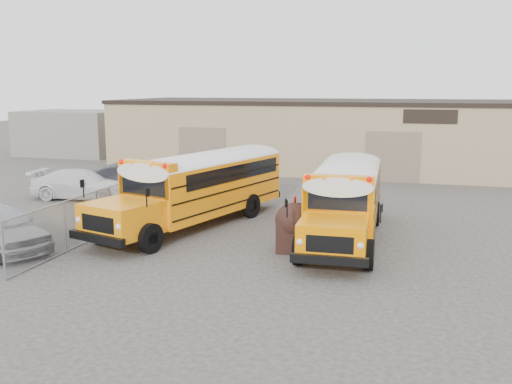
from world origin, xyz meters
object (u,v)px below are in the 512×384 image
(school_bus_left, at_px, (275,165))
(car_white, at_px, (82,184))
(tarp_bundle, at_px, (293,227))
(school_bus_right, at_px, (356,172))
(car_dark, at_px, (133,179))

(school_bus_left, height_order, car_white, school_bus_left)
(tarp_bundle, bearing_deg, school_bus_right, 81.75)
(school_bus_right, xyz_separation_m, car_white, (-13.45, -2.17, -0.88))
(school_bus_right, distance_m, tarp_bundle, 8.44)
(school_bus_left, distance_m, school_bus_right, 4.06)
(school_bus_left, distance_m, car_white, 9.81)
(tarp_bundle, xyz_separation_m, car_dark, (-10.43, 8.10, -0.08))
(school_bus_left, bearing_deg, school_bus_right, -5.57)
(tarp_bundle, bearing_deg, car_dark, 142.16)
(school_bus_right, bearing_deg, car_dark, -178.93)
(tarp_bundle, height_order, car_white, tarp_bundle)
(school_bus_left, bearing_deg, car_dark, -175.41)
(car_dark, bearing_deg, car_white, 119.99)
(school_bus_right, relative_size, car_white, 1.90)
(tarp_bundle, bearing_deg, car_white, 153.35)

